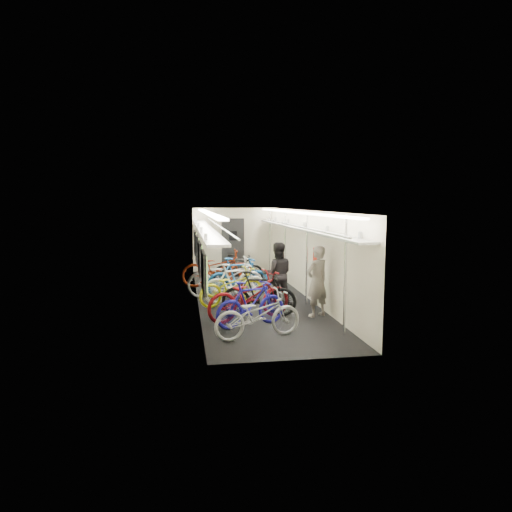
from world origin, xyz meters
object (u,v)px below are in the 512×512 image
object	(u,v)px
bicycle_0	(258,315)
backpack	(318,255)
passenger_near	(317,281)
passenger_mid	(277,274)
bicycle_1	(251,304)

from	to	relation	value
bicycle_0	backpack	world-z (taller)	backpack
passenger_near	backpack	xyz separation A→B (m)	(0.36, 1.14, 0.46)
backpack	passenger_mid	bearing A→B (deg)	-164.86
bicycle_1	passenger_mid	world-z (taller)	passenger_mid
bicycle_0	bicycle_1	distance (m)	0.83
bicycle_0	passenger_mid	bearing A→B (deg)	-32.90
passenger_mid	backpack	world-z (taller)	passenger_mid
passenger_mid	backpack	size ratio (longest dim) A/B	4.26
bicycle_1	backpack	distance (m)	2.78
passenger_near	passenger_mid	world-z (taller)	passenger_near
bicycle_0	passenger_near	size ratio (longest dim) A/B	1.08
passenger_near	backpack	bearing A→B (deg)	-135.52
bicycle_0	bicycle_1	size ratio (longest dim) A/B	1.08
passenger_near	passenger_mid	size ratio (longest dim) A/B	1.01
bicycle_0	passenger_near	distance (m)	2.21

